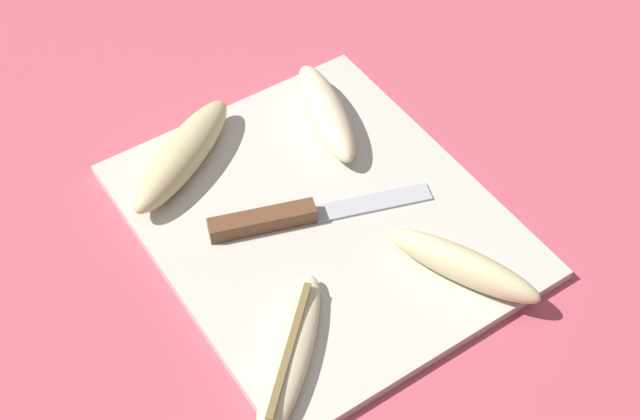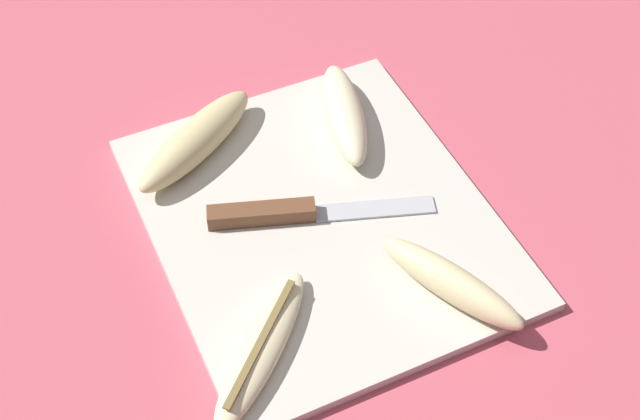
% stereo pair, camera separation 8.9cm
% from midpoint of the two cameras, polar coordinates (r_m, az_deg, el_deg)
% --- Properties ---
extents(ground_plane, '(4.00, 4.00, 0.00)m').
position_cam_midpoint_polar(ground_plane, '(0.91, -2.80, -1.06)').
color(ground_plane, '#C65160').
extents(cutting_board, '(0.39, 0.33, 0.01)m').
position_cam_midpoint_polar(cutting_board, '(0.90, -2.82, -0.82)').
color(cutting_board, beige).
rests_on(cutting_board, ground_plane).
extents(knife, '(0.09, 0.22, 0.02)m').
position_cam_midpoint_polar(knife, '(0.89, -5.33, -0.65)').
color(knife, brown).
rests_on(knife, cutting_board).
extents(banana_pale_long, '(0.16, 0.08, 0.04)m').
position_cam_midpoint_polar(banana_pale_long, '(0.97, -2.25, 6.14)').
color(banana_pale_long, beige).
rests_on(banana_pale_long, cutting_board).
extents(banana_cream_curved, '(0.15, 0.15, 0.02)m').
position_cam_midpoint_polar(banana_cream_curved, '(0.79, -5.20, -9.40)').
color(banana_cream_curved, beige).
rests_on(banana_cream_curved, cutting_board).
extents(banana_soft_right, '(0.15, 0.10, 0.04)m').
position_cam_midpoint_polar(banana_soft_right, '(0.84, 6.18, -3.73)').
color(banana_soft_right, beige).
rests_on(banana_soft_right, cutting_board).
extents(banana_mellow_near, '(0.13, 0.17, 0.04)m').
position_cam_midpoint_polar(banana_mellow_near, '(0.95, -11.49, 3.35)').
color(banana_mellow_near, beige).
rests_on(banana_mellow_near, cutting_board).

